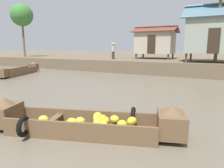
{
  "coord_description": "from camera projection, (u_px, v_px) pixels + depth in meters",
  "views": [
    {
      "loc": [
        3.5,
        0.75,
        2.24
      ],
      "look_at": [
        0.22,
        7.04,
        0.95
      ],
      "focal_mm": 32.18,
      "sensor_mm": 36.0,
      "label": 1
    }
  ],
  "objects": [
    {
      "name": "stilt_house_mid_left",
      "position": [
        215.0,
        34.0,
        15.62
      ],
      "size": [
        4.72,
        3.88,
        4.46
      ],
      "color": "#4C3826",
      "rests_on": "riverbank_strip"
    },
    {
      "name": "vendor_person",
      "position": [
        113.0,
        50.0,
        20.17
      ],
      "size": [
        0.44,
        0.44,
        1.66
      ],
      "color": "#332D28",
      "rests_on": "riverbank_strip"
    },
    {
      "name": "ground_plane",
      "position": [
        135.0,
        93.0,
        10.06
      ],
      "size": [
        300.0,
        300.0,
        0.0
      ],
      "primitive_type": "plane",
      "color": "#665B4C"
    },
    {
      "name": "palm_tree_mid",
      "position": [
        22.0,
        15.0,
        24.71
      ],
      "size": [
        2.69,
        2.69,
        6.44
      ],
      "color": "brown",
      "rests_on": "riverbank_strip"
    },
    {
      "name": "stilt_house_left",
      "position": [
        155.0,
        42.0,
        20.73
      ],
      "size": [
        4.38,
        3.14,
        3.3
      ],
      "color": "#4C3826",
      "rests_on": "riverbank_strip"
    },
    {
      "name": "riverbank_strip",
      "position": [
        184.0,
        62.0,
        24.35
      ],
      "size": [
        160.0,
        20.0,
        1.09
      ],
      "primitive_type": "cube",
      "color": "brown",
      "rests_on": "ground"
    },
    {
      "name": "banana_boat",
      "position": [
        84.0,
        122.0,
        5.28
      ],
      "size": [
        5.19,
        2.49,
        0.87
      ],
      "color": "brown",
      "rests_on": "ground"
    },
    {
      "name": "cargo_boat_upstream",
      "position": [
        20.0,
        71.0,
        16.77
      ],
      "size": [
        2.56,
        5.13,
        0.93
      ],
      "color": "brown",
      "rests_on": "ground"
    }
  ]
}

